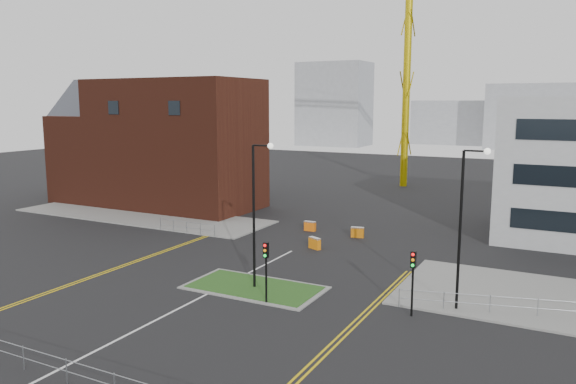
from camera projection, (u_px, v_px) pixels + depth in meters
name	position (u px, v px, depth m)	size (l,w,h in m)	color
ground	(142.00, 327.00, 29.16)	(200.00, 200.00, 0.00)	black
pavement_left	(141.00, 216.00, 57.55)	(28.00, 8.00, 0.12)	slate
island_kerb	(255.00, 288.00, 35.24)	(8.60, 4.60, 0.08)	slate
grass_island	(255.00, 287.00, 35.24)	(8.00, 4.00, 0.12)	#1D4717
brick_building	(155.00, 145.00, 63.08)	(24.20, 10.07, 14.24)	#491D12
streetlamp_island	(257.00, 204.00, 34.29)	(1.46, 0.36, 9.18)	black
streetlamp_right_near	(465.00, 216.00, 30.56)	(1.46, 0.36, 9.18)	black
traffic_light_island	(266.00, 261.00, 32.16)	(0.28, 0.33, 3.65)	black
traffic_light_right	(413.00, 271.00, 30.26)	(0.28, 0.33, 3.65)	black
railing_front	(44.00, 359.00, 23.78)	(24.05, 0.05, 1.10)	gray
railing_left	(187.00, 225.00, 49.82)	(6.05, 0.05, 1.10)	gray
centre_line	(167.00, 314.00, 30.91)	(0.15, 30.00, 0.01)	silver
yellow_left_a	(142.00, 258.00, 42.02)	(0.12, 24.00, 0.01)	gold
yellow_left_b	(145.00, 259.00, 41.89)	(0.12, 24.00, 0.01)	gold
yellow_right_a	(355.00, 320.00, 30.07)	(0.12, 20.00, 0.01)	gold
yellow_right_b	(361.00, 321.00, 29.94)	(0.12, 20.00, 0.01)	gold
skyline_a	(334.00, 104.00, 150.73)	(18.00, 12.00, 22.00)	gray
skyline_b	(539.00, 117.00, 137.12)	(24.00, 12.00, 16.00)	gray
skyline_d	(470.00, 123.00, 154.42)	(30.00, 12.00, 12.00)	gray
barrier_left	(310.00, 226.00, 50.88)	(1.06, 0.36, 0.89)	orange
barrier_mid	(357.00, 232.00, 48.40)	(1.14, 0.56, 0.92)	#C5660A
barrier_right	(315.00, 243.00, 44.66)	(1.15, 0.80, 0.93)	orange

